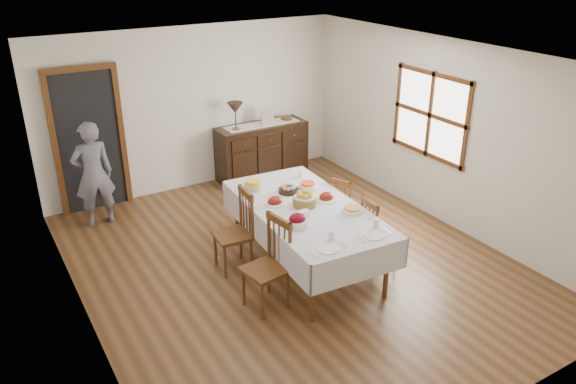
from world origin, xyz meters
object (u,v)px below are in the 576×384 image
chair_left_far (236,230)px  chair_right_far (344,207)px  dining_table (306,214)px  chair_right_near (376,233)px  chair_left_near (269,263)px  sideboard (262,151)px  table_lamp (235,109)px  person (93,171)px

chair_left_far → chair_right_far: size_ratio=1.14×
dining_table → chair_left_far: (-0.73, 0.43, -0.21)m
dining_table → chair_right_near: (0.76, -0.44, -0.26)m
chair_left_near → chair_right_far: 1.84m
chair_left_far → dining_table: bearing=64.3°
chair_right_far → sideboard: sideboard is taller
chair_right_near → table_lamp: 3.39m
chair_left_far → table_lamp: table_lamp is taller
chair_right_far → chair_left_near: bearing=98.6°
chair_right_near → person: (-2.68, 2.97, 0.35)m
chair_right_far → sideboard: size_ratio=0.58×
person → table_lamp: bearing=-173.5°
sideboard → table_lamp: 0.96m
chair_left_near → chair_right_near: chair_left_near is taller
chair_left_far → chair_right_far: chair_left_far is taller
dining_table → chair_right_far: size_ratio=2.75×
chair_left_far → sideboard: bearing=149.8°
chair_right_far → table_lamp: bearing=-9.7°
dining_table → table_lamp: (0.47, 2.84, 0.56)m
chair_right_near → sideboard: sideboard is taller
dining_table → chair_left_far: 0.87m
chair_right_far → table_lamp: (-0.39, 2.47, 0.84)m
chair_left_far → sideboard: (1.69, 2.44, -0.05)m
dining_table → person: 3.17m
chair_left_near → chair_left_far: (0.05, 0.91, -0.01)m
chair_left_near → chair_left_far: size_ratio=1.02×
sideboard → table_lamp: table_lamp is taller
chair_left_near → sideboard: chair_left_near is taller
dining_table → chair_left_near: bearing=-144.6°
person → chair_right_near: bearing=131.0°
chair_right_far → person: 3.54m
chair_left_far → chair_right_far: (1.59, -0.06, -0.06)m
chair_left_near → table_lamp: bearing=151.3°
chair_left_far → chair_right_far: bearing=92.2°
sideboard → person: bearing=-173.2°
dining_table → table_lamp: 2.93m
chair_left_far → table_lamp: 2.80m
person → chair_right_far: bearing=141.1°
sideboard → person: size_ratio=0.95×
sideboard → chair_left_near: bearing=-117.4°
chair_right_far → table_lamp: size_ratio=1.96×
dining_table → chair_left_near: chair_left_near is taller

